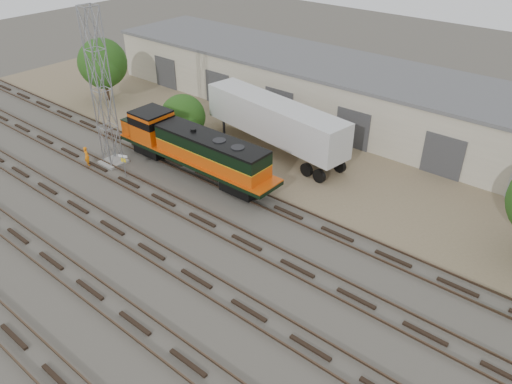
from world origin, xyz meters
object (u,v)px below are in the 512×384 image
Objects in this scene: signal_tower at (102,93)px; worker at (87,156)px; semi_trailer at (277,122)px; locomotive at (192,148)px.

worker is (-1.30, -1.56, -5.26)m from signal_tower.
semi_trailer is (10.46, 11.84, 1.95)m from worker.
semi_trailer is (2.95, 7.08, 0.62)m from locomotive.
worker is 15.92m from semi_trailer.
signal_tower is at bearing -152.84° from locomotive.
signal_tower is 5.64m from worker.
locomotive is at bearing 27.16° from signal_tower.
worker is at bearing -122.99° from semi_trailer.
worker is at bearing -129.84° from signal_tower.
worker is (-7.52, -4.75, -1.33)m from locomotive.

